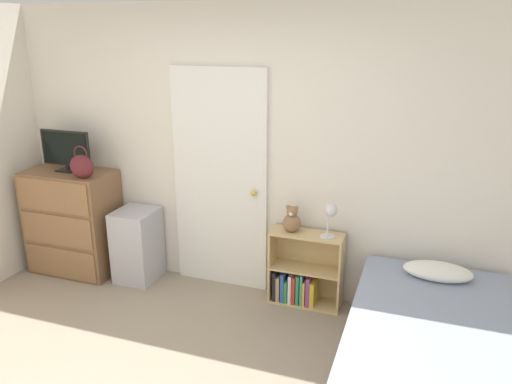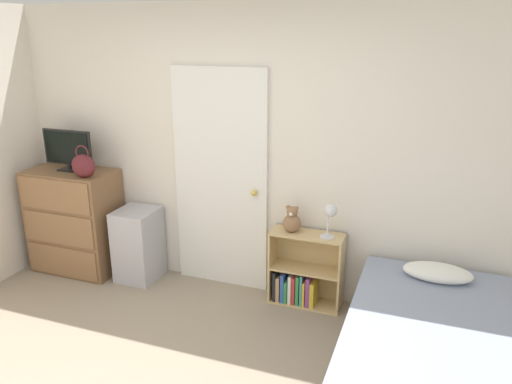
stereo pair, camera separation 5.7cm
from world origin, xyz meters
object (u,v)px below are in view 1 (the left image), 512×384
(dresser, at_px, (73,222))
(storage_bin, at_px, (137,245))
(handbag, at_px, (82,166))
(bookshelf, at_px, (301,276))
(bed, at_px, (432,353))
(teddy_bear, at_px, (292,220))
(desk_lamp, at_px, (330,214))
(tv, at_px, (66,150))

(dresser, bearing_deg, storage_bin, 3.39)
(handbag, xyz_separation_m, bookshelf, (2.01, 0.26, -0.89))
(bookshelf, relative_size, bed, 0.37)
(dresser, xyz_separation_m, teddy_bear, (2.20, 0.12, 0.26))
(handbag, bearing_deg, teddy_bear, 7.58)
(dresser, relative_size, bed, 0.56)
(storage_bin, xyz_separation_m, desk_lamp, (1.84, 0.04, 0.54))
(bookshelf, height_order, bed, bookshelf)
(storage_bin, relative_size, desk_lamp, 2.30)
(dresser, bearing_deg, tv, 108.61)
(tv, bearing_deg, handbag, -28.20)
(handbag, bearing_deg, tv, 151.80)
(desk_lamp, bearing_deg, storage_bin, -178.70)
(tv, bearing_deg, teddy_bear, 2.48)
(tv, distance_m, storage_bin, 1.13)
(tv, bearing_deg, storage_bin, 1.28)
(tv, relative_size, bed, 0.29)
(dresser, relative_size, tv, 1.94)
(dresser, distance_m, bookshelf, 2.31)
(tv, xyz_separation_m, teddy_bear, (2.21, 0.10, -0.46))
(handbag, bearing_deg, desk_lamp, 5.50)
(storage_bin, xyz_separation_m, bed, (2.71, -0.70, -0.09))
(storage_bin, bearing_deg, desk_lamp, 1.30)
(dresser, distance_m, storage_bin, 0.71)
(dresser, height_order, teddy_bear, dresser)
(tv, relative_size, desk_lamp, 1.75)
(storage_bin, relative_size, bed, 0.38)
(dresser, height_order, storage_bin, dresser)
(teddy_bear, xyz_separation_m, bed, (1.20, -0.78, -0.52))
(handbag, height_order, desk_lamp, handbag)
(storage_bin, bearing_deg, handbag, -156.63)
(dresser, distance_m, bed, 3.47)
(tv, distance_m, bed, 3.61)
(tv, relative_size, handbag, 1.76)
(storage_bin, bearing_deg, tv, -178.72)
(tv, relative_size, bookshelf, 0.79)
(handbag, xyz_separation_m, desk_lamp, (2.24, 0.22, -0.25))
(tv, distance_m, bookshelf, 2.51)
(dresser, xyz_separation_m, bed, (3.40, -0.66, -0.26))
(handbag, distance_m, desk_lamp, 2.27)
(dresser, relative_size, handbag, 3.41)
(handbag, bearing_deg, bookshelf, 7.26)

